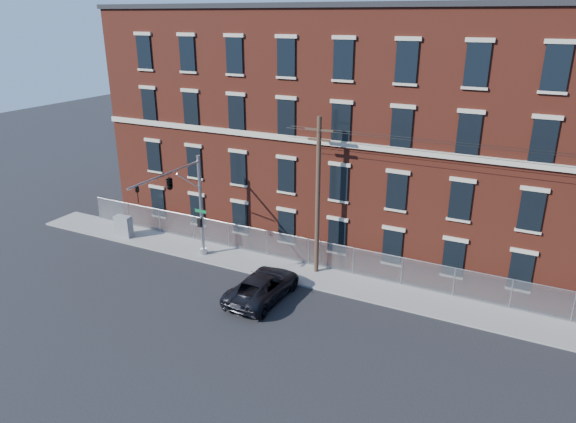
% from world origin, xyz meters
% --- Properties ---
extents(ground, '(140.00, 140.00, 0.00)m').
position_xyz_m(ground, '(0.00, 0.00, 0.00)').
color(ground, black).
rests_on(ground, ground).
extents(sidewalk, '(65.00, 3.00, 0.12)m').
position_xyz_m(sidewalk, '(12.00, 5.00, 0.06)').
color(sidewalk, gray).
rests_on(sidewalk, ground).
extents(mill_building, '(55.30, 14.32, 16.30)m').
position_xyz_m(mill_building, '(12.00, 13.93, 8.15)').
color(mill_building, maroon).
rests_on(mill_building, ground).
extents(chain_link_fence, '(59.06, 0.06, 1.85)m').
position_xyz_m(chain_link_fence, '(12.00, 6.30, 1.06)').
color(chain_link_fence, '#A5A8AD').
rests_on(chain_link_fence, ground).
extents(traffic_signal_mast, '(0.90, 6.75, 7.00)m').
position_xyz_m(traffic_signal_mast, '(-6.00, 2.18, 5.39)').
color(traffic_signal_mast, '#9EA0A5').
rests_on(traffic_signal_mast, ground).
extents(utility_pole_near, '(1.80, 0.28, 10.00)m').
position_xyz_m(utility_pole_near, '(2.00, 5.60, 5.34)').
color(utility_pole_near, '#3F2B1F').
rests_on(utility_pole_near, ground).
extents(pickup_truck, '(2.76, 5.67, 1.55)m').
position_xyz_m(pickup_truck, '(0.51, 1.23, 0.78)').
color(pickup_truck, black).
rests_on(pickup_truck, ground).
extents(utility_cabinet, '(1.32, 0.75, 1.59)m').
position_xyz_m(utility_cabinet, '(-13.10, 4.38, 0.91)').
color(utility_cabinet, gray).
rests_on(utility_cabinet, sidewalk).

